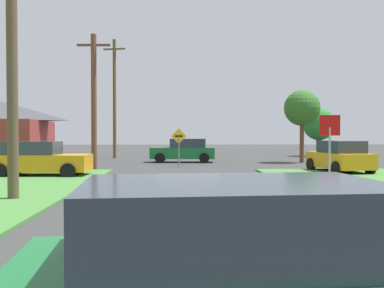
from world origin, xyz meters
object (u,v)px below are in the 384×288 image
object	(u,v)px
stop_sign	(330,138)
car_on_crossroad	(340,157)
car_behind_on_main_road	(271,282)
oak_tree_left	(302,109)
utility_pole_near	(12,54)
pine_tree_center	(319,125)
car_approaching_junction	(184,151)
utility_pole_mid	(94,100)
direction_sign	(179,143)
utility_pole_far	(115,97)
parked_car_near_building	(38,159)

from	to	relation	value
stop_sign	car_on_crossroad	world-z (taller)	stop_sign
car_behind_on_main_road	stop_sign	bearing A→B (deg)	64.30
car_behind_on_main_road	oak_tree_left	world-z (taller)	oak_tree_left
utility_pole_near	oak_tree_left	distance (m)	21.40
stop_sign	pine_tree_center	bearing A→B (deg)	-102.53
car_approaching_junction	stop_sign	bearing A→B (deg)	110.67
utility_pole_mid	direction_sign	xyz separation A→B (m)	(4.62, 1.54, -2.39)
car_approaching_junction	car_behind_on_main_road	bearing A→B (deg)	93.67
car_on_crossroad	car_approaching_junction	size ratio (longest dim) A/B	0.93
car_approaching_junction	utility_pole_mid	xyz separation A→B (m)	(-5.01, -6.15, 2.99)
stop_sign	utility_pole_far	distance (m)	22.99
stop_sign	direction_sign	bearing A→B (deg)	-59.57
oak_tree_left	utility_pole_far	bearing A→B (deg)	157.01
parked_car_near_building	direction_sign	world-z (taller)	direction_sign
parked_car_near_building	utility_pole_near	bearing A→B (deg)	-76.11
stop_sign	utility_pole_near	xyz separation A→B (m)	(-10.17, -2.06, 2.48)
direction_sign	oak_tree_left	bearing A→B (deg)	25.40
car_on_crossroad	stop_sign	bearing A→B (deg)	147.76
stop_sign	pine_tree_center	size ratio (longest dim) A/B	0.63
car_on_crossroad	pine_tree_center	size ratio (longest dim) A/B	0.99
parked_car_near_building	utility_pole_near	size ratio (longest dim) A/B	0.53
stop_sign	utility_pole_mid	size ratio (longest dim) A/B	0.36
car_approaching_junction	oak_tree_left	bearing A→B (deg)	178.66
car_approaching_junction	direction_sign	world-z (taller)	direction_sign
stop_sign	car_approaching_junction	distance (m)	16.07
car_approaching_junction	utility_pole_mid	world-z (taller)	utility_pole_mid
utility_pole_mid	utility_pole_far	world-z (taller)	utility_pole_far
pine_tree_center	utility_pole_mid	bearing A→B (deg)	-140.68
utility_pole_far	oak_tree_left	world-z (taller)	utility_pole_far
car_behind_on_main_road	car_on_crossroad	world-z (taller)	same
parked_car_near_building	utility_pole_mid	size ratio (longest dim) A/B	0.61
pine_tree_center	car_on_crossroad	bearing A→B (deg)	-104.35
car_on_crossroad	car_approaching_junction	bearing A→B (deg)	32.90
utility_pole_mid	pine_tree_center	distance (m)	21.79
parked_car_near_building	utility_pole_mid	world-z (taller)	utility_pole_mid
direction_sign	utility_pole_mid	bearing A→B (deg)	-161.56
car_behind_on_main_road	parked_car_near_building	world-z (taller)	same
car_on_crossroad	direction_sign	world-z (taller)	direction_sign
stop_sign	parked_car_near_building	bearing A→B (deg)	-20.06
car_approaching_junction	oak_tree_left	xyz separation A→B (m)	(7.99, -0.63, 2.86)
utility_pole_mid	oak_tree_left	bearing A→B (deg)	23.00
parked_car_near_building	utility_pole_far	world-z (taller)	utility_pole_far
utility_pole_near	oak_tree_left	xyz separation A→B (m)	(13.34, 16.73, -0.65)
stop_sign	oak_tree_left	bearing A→B (deg)	-97.73
parked_car_near_building	utility_pole_mid	bearing A→B (deg)	66.48
utility_pole_mid	car_on_crossroad	bearing A→B (deg)	-10.44
car_on_crossroad	utility_pole_far	distance (m)	19.29
utility_pole_far	oak_tree_left	xyz separation A→B (m)	(13.41, -5.69, -1.18)
car_on_crossroad	utility_pole_mid	bearing A→B (deg)	70.25
utility_pole_far	stop_sign	bearing A→B (deg)	-63.28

